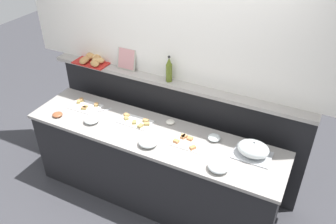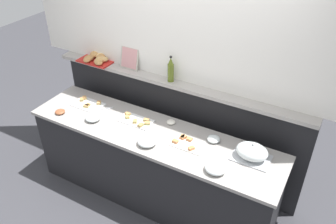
{
  "view_description": "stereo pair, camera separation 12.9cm",
  "coord_description": "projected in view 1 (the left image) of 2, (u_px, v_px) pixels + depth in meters",
  "views": [
    {
      "loc": [
        1.37,
        -2.37,
        2.97
      ],
      "look_at": [
        0.13,
        0.1,
        1.11
      ],
      "focal_mm": 37.22,
      "sensor_mm": 36.0,
      "label": 1
    },
    {
      "loc": [
        1.48,
        -2.31,
        2.97
      ],
      "look_at": [
        0.13,
        0.1,
        1.11
      ],
      "focal_mm": 37.22,
      "sensor_mm": 36.0,
      "label": 2
    }
  ],
  "objects": [
    {
      "name": "glass_bowl_medium",
      "position": [
        148.0,
        142.0,
        3.25
      ],
      "size": [
        0.18,
        0.18,
        0.07
      ],
      "color": "silver",
      "rests_on": "buffet_counter"
    },
    {
      "name": "sandwich_platter_rear",
      "position": [
        187.0,
        143.0,
        3.28
      ],
      "size": [
        0.32,
        0.19,
        0.04
      ],
      "color": "white",
      "rests_on": "buffet_counter"
    },
    {
      "name": "olive_oil_bottle",
      "position": [
        169.0,
        70.0,
        3.48
      ],
      "size": [
        0.06,
        0.06,
        0.28
      ],
      "color": "#56661E",
      "rests_on": "back_ledge_unit"
    },
    {
      "name": "back_ledge_unit",
      "position": [
        174.0,
        125.0,
        3.93
      ],
      "size": [
        2.89,
        0.22,
        1.25
      ],
      "color": "black",
      "rests_on": "ground_plane"
    },
    {
      "name": "framed_picture",
      "position": [
        127.0,
        59.0,
        3.71
      ],
      "size": [
        0.22,
        0.07,
        0.24
      ],
      "color": "#B2AD9E",
      "rests_on": "back_ledge_unit"
    },
    {
      "name": "upper_wall_panel",
      "position": [
        176.0,
        13.0,
        3.24
      ],
      "size": [
        3.49,
        0.08,
        1.35
      ],
      "primitive_type": "cube",
      "color": "white",
      "rests_on": "back_ledge_unit"
    },
    {
      "name": "serving_tongs",
      "position": [
        104.0,
        111.0,
        3.74
      ],
      "size": [
        0.13,
        0.18,
        0.01
      ],
      "color": "#B7BABF",
      "rests_on": "buffet_counter"
    },
    {
      "name": "sandwich_platter_front",
      "position": [
        85.0,
        106.0,
        3.81
      ],
      "size": [
        0.34,
        0.22,
        0.04
      ],
      "color": "white",
      "rests_on": "buffet_counter"
    },
    {
      "name": "condiment_bowl_teal",
      "position": [
        57.0,
        115.0,
        3.66
      ],
      "size": [
        0.11,
        0.11,
        0.04
      ],
      "primitive_type": "ellipsoid",
      "color": "brown",
      "rests_on": "buffet_counter"
    },
    {
      "name": "condiment_bowl_red",
      "position": [
        170.0,
        122.0,
        3.55
      ],
      "size": [
        0.09,
        0.09,
        0.03
      ],
      "primitive_type": "ellipsoid",
      "color": "silver",
      "rests_on": "buffet_counter"
    },
    {
      "name": "glass_bowl_large",
      "position": [
        214.0,
        138.0,
        3.32
      ],
      "size": [
        0.13,
        0.13,
        0.05
      ],
      "color": "silver",
      "rests_on": "buffet_counter"
    },
    {
      "name": "buffet_counter",
      "position": [
        153.0,
        166.0,
        3.67
      ],
      "size": [
        2.65,
        0.66,
        0.89
      ],
      "color": "black",
      "rests_on": "ground_plane"
    },
    {
      "name": "ground_plane",
      "position": [
        177.0,
        163.0,
        4.37
      ],
      "size": [
        12.0,
        12.0,
        0.0
      ],
      "primitive_type": "plane",
      "color": "#38383D"
    },
    {
      "name": "bread_basket",
      "position": [
        94.0,
        60.0,
        3.88
      ],
      "size": [
        0.4,
        0.3,
        0.08
      ],
      "color": "#B2231E",
      "rests_on": "back_ledge_unit"
    },
    {
      "name": "glass_bowl_extra",
      "position": [
        219.0,
        166.0,
        2.97
      ],
      "size": [
        0.19,
        0.19,
        0.07
      ],
      "color": "silver",
      "rests_on": "buffet_counter"
    },
    {
      "name": "serving_cloche",
      "position": [
        253.0,
        149.0,
        3.1
      ],
      "size": [
        0.34,
        0.24,
        0.17
      ],
      "color": "#B7BABF",
      "rests_on": "buffet_counter"
    },
    {
      "name": "glass_bowl_small",
      "position": [
        92.0,
        120.0,
        3.56
      ],
      "size": [
        0.16,
        0.16,
        0.06
      ],
      "color": "silver",
      "rests_on": "buffet_counter"
    },
    {
      "name": "sandwich_platter_side",
      "position": [
        135.0,
        121.0,
        3.57
      ],
      "size": [
        0.36,
        0.19,
        0.04
      ],
      "color": "white",
      "rests_on": "buffet_counter"
    }
  ]
}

